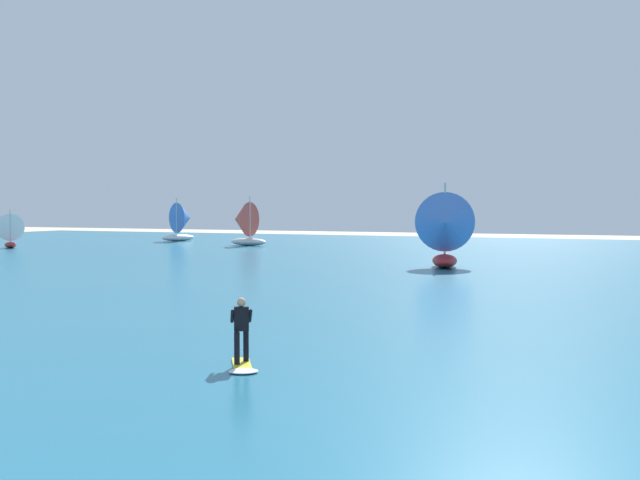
# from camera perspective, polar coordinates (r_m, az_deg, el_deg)

# --- Properties ---
(ocean) EXTENTS (160.00, 90.00, 0.10)m
(ocean) POSITION_cam_1_polar(r_m,az_deg,el_deg) (52.62, 15.26, -1.92)
(ocean) COLOR #236B89
(ocean) RESTS_ON ground
(kitesurfer) EXTENTS (1.52, 1.95, 1.67)m
(kitesurfer) POSITION_cam_1_polar(r_m,az_deg,el_deg) (19.48, -5.69, -7.37)
(kitesurfer) COLOR yellow
(kitesurfer) RESTS_ON ocean
(sailboat_trailing) EXTENTS (3.18, 3.09, 3.56)m
(sailboat_trailing) POSITION_cam_1_polar(r_m,az_deg,el_deg) (78.88, -21.57, 0.67)
(sailboat_trailing) COLOR maroon
(sailboat_trailing) RESTS_ON ocean
(sailboat_mid_right) EXTENTS (4.14, 3.53, 4.81)m
(sailboat_mid_right) POSITION_cam_1_polar(r_m,az_deg,el_deg) (77.59, -5.58, 1.22)
(sailboat_mid_right) COLOR silver
(sailboat_mid_right) RESTS_ON ocean
(sailboat_anchored_offshore) EXTENTS (3.80, 4.25, 4.77)m
(sailboat_anchored_offshore) POSITION_cam_1_polar(r_m,az_deg,el_deg) (88.45, -9.93, 1.35)
(sailboat_anchored_offshore) COLOR white
(sailboat_anchored_offshore) RESTS_ON ocean
(sailboat_leading) EXTENTS (4.22, 4.80, 5.39)m
(sailboat_leading) POSITION_cam_1_polar(r_m,az_deg,el_deg) (49.99, 9.06, 0.80)
(sailboat_leading) COLOR maroon
(sailboat_leading) RESTS_ON ocean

